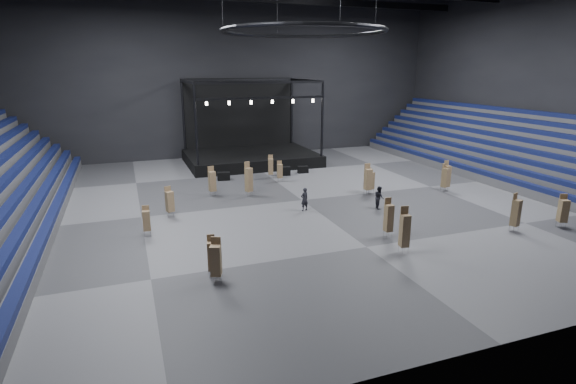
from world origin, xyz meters
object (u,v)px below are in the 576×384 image
object	(u,v)px
chair_stack_1	(216,260)
chair_stack_10	(212,181)
chair_stack_5	(447,176)
chair_stack_11	(389,217)
chair_stack_13	(170,201)
chair_stack_4	(146,220)
flight_case_left	(224,176)
chair_stack_7	(563,210)
crew_member	(379,197)
flight_case_mid	(284,171)
man_center	(304,199)
chair_stack_9	(371,180)
chair_stack_15	(516,212)
chair_stack_3	(280,171)
chair_stack_0	(271,166)
chair_stack_2	(249,179)
chair_stack_8	(368,179)
flight_case_right	(303,170)
chair_stack_14	(445,177)
chair_stack_12	(212,255)
chair_stack_6	(405,230)
stage	(249,149)

from	to	relation	value
chair_stack_1	chair_stack_10	xyz separation A→B (m)	(2.80, 15.70, 0.07)
chair_stack_5	chair_stack_11	xyz separation A→B (m)	(-10.76, -7.80, -0.06)
chair_stack_1	chair_stack_13	bearing A→B (deg)	116.98
chair_stack_5	chair_stack_4	bearing A→B (deg)	-176.38
flight_case_left	chair_stack_5	distance (m)	20.33
chair_stack_7	crew_member	xyz separation A→B (m)	(-9.29, 7.94, -0.36)
flight_case_mid	man_center	distance (m)	11.59
chair_stack_9	chair_stack_11	distance (m)	10.15
chair_stack_1	chair_stack_15	size ratio (longest dim) A/B	0.92
chair_stack_1	chair_stack_4	distance (m)	8.46
chair_stack_3	crew_member	distance (m)	11.32
chair_stack_0	chair_stack_10	size ratio (longest dim) A/B	0.90
chair_stack_2	chair_stack_10	size ratio (longest dim) A/B	1.16
chair_stack_8	flight_case_left	bearing A→B (deg)	139.27
flight_case_right	chair_stack_7	size ratio (longest dim) A/B	0.46
flight_case_right	chair_stack_13	xyz separation A→B (m)	(-14.20, -9.65, 0.84)
chair_stack_14	man_center	world-z (taller)	chair_stack_14
chair_stack_11	chair_stack_12	size ratio (longest dim) A/B	1.14
chair_stack_6	chair_stack_11	world-z (taller)	chair_stack_6
man_center	stage	bearing A→B (deg)	-108.54
chair_stack_9	chair_stack_10	world-z (taller)	chair_stack_10
chair_stack_7	chair_stack_13	size ratio (longest dim) A/B	1.03
chair_stack_14	chair_stack_15	distance (m)	9.87
chair_stack_1	crew_member	bearing A→B (deg)	50.82
chair_stack_4	man_center	world-z (taller)	chair_stack_4
chair_stack_5	man_center	bearing A→B (deg)	-177.83
flight_case_right	chair_stack_3	size ratio (longest dim) A/B	0.53
man_center	chair_stack_4	bearing A→B (deg)	-8.82
flight_case_mid	chair_stack_4	xyz separation A→B (m)	(-13.80, -12.77, 0.64)
chair_stack_3	crew_member	bearing A→B (deg)	-57.97
flight_case_right	chair_stack_10	size ratio (longest dim) A/B	0.42
flight_case_mid	chair_stack_8	size ratio (longest dim) A/B	0.49
chair_stack_7	chair_stack_9	size ratio (longest dim) A/B	1.04
chair_stack_5	man_center	size ratio (longest dim) A/B	1.52
chair_stack_11	crew_member	bearing A→B (deg)	64.62
chair_stack_0	chair_stack_8	world-z (taller)	chair_stack_8
chair_stack_11	chair_stack_12	distance (m)	11.69
chair_stack_3	chair_stack_4	world-z (taller)	chair_stack_4
chair_stack_0	chair_stack_13	world-z (taller)	chair_stack_0
flight_case_mid	chair_stack_0	world-z (taller)	chair_stack_0
chair_stack_6	man_center	bearing A→B (deg)	113.57
chair_stack_0	chair_stack_6	size ratio (longest dim) A/B	0.81
chair_stack_8	chair_stack_15	world-z (taller)	chair_stack_8
flight_case_left	flight_case_right	size ratio (longest dim) A/B	1.11
chair_stack_0	chair_stack_3	size ratio (longest dim) A/B	1.14
stage	chair_stack_5	size ratio (longest dim) A/B	5.18
chair_stack_3	crew_member	world-z (taller)	chair_stack_3
chair_stack_1	chair_stack_12	distance (m)	0.83
flight_case_right	chair_stack_4	world-z (taller)	chair_stack_4
chair_stack_1	chair_stack_15	world-z (taller)	chair_stack_15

